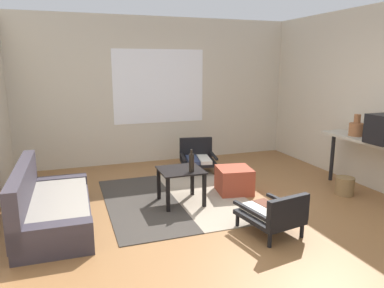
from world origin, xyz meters
name	(u,v)px	position (x,y,z in m)	size (l,w,h in m)	color
ground_plane	(223,221)	(0.00, 0.00, 0.00)	(7.80, 7.80, 0.00)	olive
far_wall_with_window	(159,91)	(0.00, 3.06, 1.35)	(5.60, 0.13, 2.70)	beige
area_rug	(175,199)	(-0.34, 0.89, 0.01)	(1.89, 2.26, 0.01)	#38332D
couch	(49,207)	(-1.96, 0.58, 0.22)	(0.82, 1.76, 0.73)	#38333D
coffee_table	(181,177)	(-0.30, 0.73, 0.38)	(0.57, 0.55, 0.48)	black
armchair_by_window	(197,157)	(0.44, 2.10, 0.25)	(0.69, 0.68, 0.56)	black
armchair_striped_foreground	(273,214)	(0.38, -0.49, 0.24)	(0.64, 0.73, 0.51)	black
ottoman_orange	(234,180)	(0.56, 0.86, 0.19)	(0.48, 0.48, 0.38)	#993D28
console_shelf	(375,147)	(2.30, 0.06, 0.73)	(0.41, 1.76, 0.82)	#B2AD9E
clay_vase	(356,128)	(2.30, 0.43, 0.93)	(0.21, 0.21, 0.32)	#935B38
glass_bottle	(192,162)	(-0.20, 0.59, 0.60)	(0.07, 0.07, 0.29)	black
wicker_basket	(345,186)	(2.03, 0.26, 0.13)	(0.26, 0.26, 0.26)	olive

